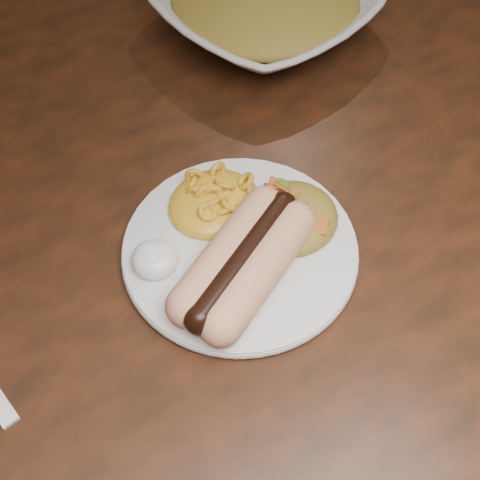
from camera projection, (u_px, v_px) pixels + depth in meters
floor at (206, 453)px, 1.28m from camera, size 4.00×4.00×0.00m
table at (181, 270)px, 0.74m from camera, size 1.60×0.90×0.75m
plate at (240, 249)px, 0.64m from camera, size 0.27×0.27×0.01m
hotdog at (244, 261)px, 0.60m from camera, size 0.14×0.13×0.04m
mac_and_cheese at (214, 195)px, 0.65m from camera, size 0.10×0.10×0.04m
sour_cream at (155, 256)px, 0.61m from camera, size 0.06×0.06×0.03m
taco_salad at (291, 212)px, 0.64m from camera, size 0.09×0.09×0.04m
serving_bowl at (265, 7)px, 0.82m from camera, size 0.30×0.30×0.06m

